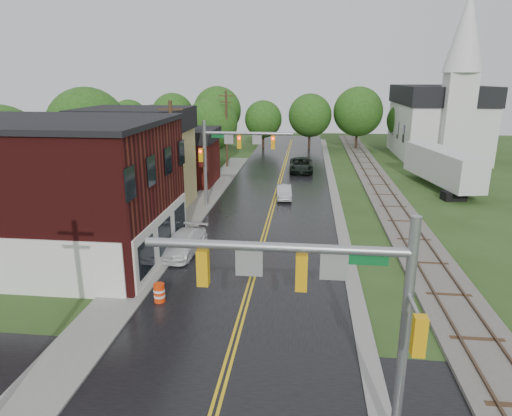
% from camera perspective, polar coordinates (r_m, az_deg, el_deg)
% --- Properties ---
extents(main_road, '(10.00, 90.00, 0.02)m').
position_cam_1_polar(main_road, '(40.99, 2.37, 1.14)').
color(main_road, black).
rests_on(main_road, ground).
extents(curb_right, '(0.80, 70.00, 0.12)m').
position_cam_1_polar(curb_right, '(45.82, 9.59, 2.55)').
color(curb_right, gray).
rests_on(curb_right, ground).
extents(sidewalk_left, '(2.40, 50.00, 0.12)m').
position_cam_1_polar(sidewalk_left, '(37.19, -7.77, -0.58)').
color(sidewalk_left, gray).
rests_on(sidewalk_left, ground).
extents(brick_building, '(14.30, 10.30, 8.30)m').
position_cam_1_polar(brick_building, '(29.58, -24.81, 2.01)').
color(brick_building, '#410E0D').
rests_on(brick_building, ground).
extents(yellow_house, '(8.00, 7.00, 6.40)m').
position_cam_1_polar(yellow_house, '(38.79, -14.51, 4.62)').
color(yellow_house, tan).
rests_on(yellow_house, ground).
extents(darkred_building, '(7.00, 6.00, 4.40)m').
position_cam_1_polar(darkred_building, '(47.05, -9.44, 5.65)').
color(darkred_building, '#3F0F0C').
rests_on(darkred_building, ground).
extents(church, '(10.40, 18.40, 20.00)m').
position_cam_1_polar(church, '(65.71, 22.06, 10.86)').
color(church, silver).
rests_on(church, ground).
extents(railroad, '(3.20, 80.00, 0.30)m').
position_cam_1_polar(railroad, '(46.29, 15.29, 2.47)').
color(railroad, '#59544C').
rests_on(railroad, ground).
extents(traffic_signal_near, '(7.34, 0.30, 7.20)m').
position_cam_1_polar(traffic_signal_near, '(12.83, 9.06, -10.26)').
color(traffic_signal_near, gray).
rests_on(traffic_signal_near, ground).
extents(traffic_signal_far, '(7.34, 0.43, 7.20)m').
position_cam_1_polar(traffic_signal_far, '(37.45, -3.23, 7.47)').
color(traffic_signal_far, gray).
rests_on(traffic_signal_far, ground).
extents(utility_pole_b, '(1.80, 0.28, 9.00)m').
position_cam_1_polar(utility_pole_b, '(33.44, -10.33, 5.74)').
color(utility_pole_b, '#382616').
rests_on(utility_pole_b, ground).
extents(utility_pole_c, '(1.80, 0.28, 9.00)m').
position_cam_1_polar(utility_pole_c, '(54.66, -3.71, 9.95)').
color(utility_pole_c, '#382616').
rests_on(utility_pole_c, ground).
extents(tree_left_a, '(6.80, 6.80, 8.67)m').
position_cam_1_polar(tree_left_a, '(39.08, -29.16, 6.03)').
color(tree_left_a, black).
rests_on(tree_left_a, ground).
extents(tree_left_b, '(7.60, 7.60, 9.69)m').
position_cam_1_polar(tree_left_b, '(46.50, -20.16, 9.15)').
color(tree_left_b, black).
rests_on(tree_left_b, ground).
extents(tree_left_c, '(6.00, 6.00, 7.65)m').
position_cam_1_polar(tree_left_c, '(52.47, -12.20, 9.14)').
color(tree_left_c, black).
rests_on(tree_left_c, ground).
extents(tree_left_e, '(6.40, 6.40, 8.16)m').
position_cam_1_polar(tree_left_e, '(56.89, -5.44, 10.25)').
color(tree_left_e, black).
rests_on(tree_left_e, ground).
extents(suv_dark, '(2.79, 5.73, 1.57)m').
position_cam_1_polar(suv_dark, '(52.72, 5.65, 5.35)').
color(suv_dark, black).
rests_on(suv_dark, ground).
extents(sedan_silver, '(1.60, 3.76, 1.21)m').
position_cam_1_polar(sedan_silver, '(40.94, 3.51, 1.98)').
color(sedan_silver, '#ADACB1').
rests_on(sedan_silver, ground).
extents(pickup_white, '(2.48, 4.89, 1.36)m').
position_cam_1_polar(pickup_white, '(28.63, -9.03, -4.37)').
color(pickup_white, white).
rests_on(pickup_white, ground).
extents(semi_trailer, '(4.86, 12.35, 3.82)m').
position_cam_1_polar(semi_trailer, '(47.86, 22.25, 4.93)').
color(semi_trailer, black).
rests_on(semi_trailer, ground).
extents(construction_barrel, '(0.56, 0.56, 0.95)m').
position_cam_1_polar(construction_barrel, '(23.06, -11.99, -10.34)').
color(construction_barrel, red).
rests_on(construction_barrel, ground).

